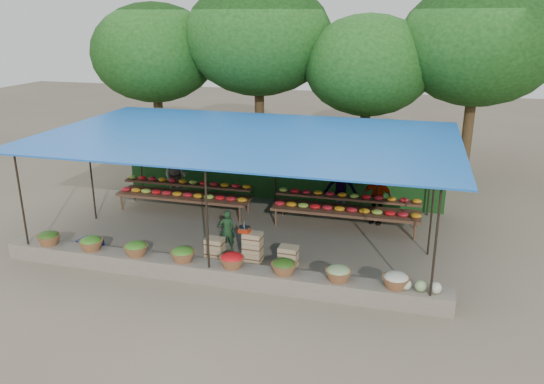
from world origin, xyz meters
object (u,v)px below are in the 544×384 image
(weighing_scale, at_px, (244,229))
(crate_counter, at_px, (252,250))
(blue_crate_front, at_px, (91,247))
(vendor_seated, at_px, (227,230))
(blue_crate_back, at_px, (91,246))

(weighing_scale, bearing_deg, crate_counter, 0.00)
(weighing_scale, bearing_deg, blue_crate_front, -171.53)
(weighing_scale, height_order, vendor_seated, vendor_seated)
(vendor_seated, distance_m, blue_crate_back, 3.54)
(blue_crate_front, height_order, blue_crate_back, blue_crate_back)
(crate_counter, xyz_separation_m, vendor_seated, (-0.81, 0.49, 0.24))
(weighing_scale, distance_m, blue_crate_back, 4.09)
(vendor_seated, bearing_deg, blue_crate_front, -4.37)
(blue_crate_back, bearing_deg, weighing_scale, 16.11)
(weighing_scale, height_order, blue_crate_back, weighing_scale)
(weighing_scale, relative_size, blue_crate_back, 0.54)
(weighing_scale, relative_size, vendor_seated, 0.28)
(weighing_scale, bearing_deg, vendor_seated, 141.97)
(vendor_seated, relative_size, blue_crate_back, 1.95)
(weighing_scale, height_order, blue_crate_front, weighing_scale)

